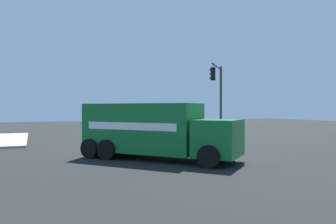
% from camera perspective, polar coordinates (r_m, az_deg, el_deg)
% --- Properties ---
extents(ground_plane, '(100.00, 100.00, 0.00)m').
position_cam_1_polar(ground_plane, '(17.27, 0.22, -7.89)').
color(ground_plane, black).
extents(delivery_truck, '(7.65, 7.15, 2.81)m').
position_cam_1_polar(delivery_truck, '(16.27, -2.40, -3.21)').
color(delivery_truck, '#146B2D').
rests_on(delivery_truck, ground).
extents(traffic_light_primary, '(2.99, 2.69, 6.09)m').
position_cam_1_polar(traffic_light_primary, '(26.25, 8.92, 3.73)').
color(traffic_light_primary, '#38383D').
rests_on(traffic_light_primary, ground).
extents(pickup_black, '(2.47, 5.30, 1.38)m').
position_cam_1_polar(pickup_black, '(27.93, -3.79, -3.12)').
color(pickup_black, black).
rests_on(pickup_black, ground).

